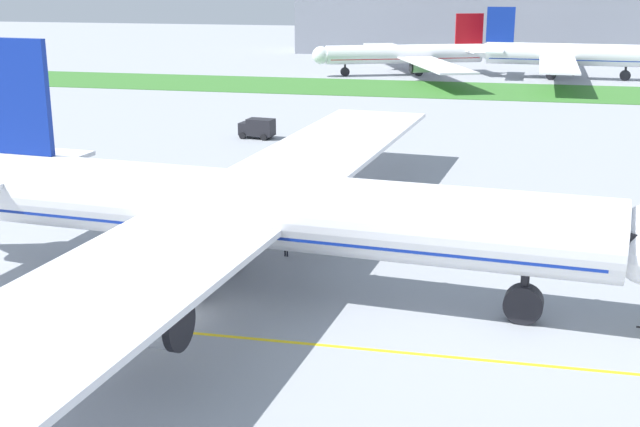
{
  "coord_description": "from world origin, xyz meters",
  "views": [
    {
      "loc": [
        20.06,
        -47.76,
        21.73
      ],
      "look_at": [
        6.87,
        13.06,
        3.72
      ],
      "focal_mm": 47.03,
      "sensor_mm": 36.0,
      "label": 1
    }
  ],
  "objects": [
    {
      "name": "ground_plane",
      "position": [
        0.0,
        0.0,
        0.0
      ],
      "size": [
        600.0,
        600.0,
        0.0
      ],
      "primitive_type": "plane",
      "color": "#9399A0",
      "rests_on": "ground"
    },
    {
      "name": "airliner_foreground",
      "position": [
        3.0,
        5.68,
        5.82
      ],
      "size": [
        57.7,
        93.12,
        17.14
      ],
      "color": "white",
      "rests_on": "ground"
    },
    {
      "name": "ground_crew_wingwalker_port",
      "position": [
        4.12,
        13.09,
        1.04
      ],
      "size": [
        0.6,
        0.33,
        1.72
      ],
      "color": "black",
      "rests_on": "ground"
    },
    {
      "name": "service_truck_fuel_bowser",
      "position": [
        -11.87,
        59.62,
        1.46
      ],
      "size": [
        4.92,
        3.02,
        2.69
      ],
      "color": "black",
      "rests_on": "ground"
    },
    {
      "name": "parked_airliner_far_right",
      "position": [
        32.01,
        136.13,
        4.96
      ],
      "size": [
        40.25,
        62.83,
        14.63
      ],
      "color": "white",
      "rests_on": "ground"
    },
    {
      "name": "apron_taxi_line",
      "position": [
        0.0,
        -2.37,
        0.0
      ],
      "size": [
        280.0,
        0.36,
        0.01
      ],
      "primitive_type": "cube",
      "color": "yellow",
      "rests_on": "ground"
    },
    {
      "name": "parked_airliner_far_centre",
      "position": [
        -0.4,
        136.07,
        4.42
      ],
      "size": [
        39.32,
        64.09,
        13.01
      ],
      "color": "white",
      "rests_on": "ground"
    },
    {
      "name": "terminal_building",
      "position": [
        30.47,
        188.56,
        9.0
      ],
      "size": [
        133.09,
        20.0,
        18.0
      ],
      "primitive_type": "cube",
      "color": "gray",
      "rests_on": "ground"
    },
    {
      "name": "grass_median_strip",
      "position": [
        0.0,
        113.61,
        0.05
      ],
      "size": [
        320.0,
        24.0,
        0.1
      ],
      "primitive_type": "cube",
      "color": "#38722D",
      "rests_on": "ground"
    }
  ]
}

